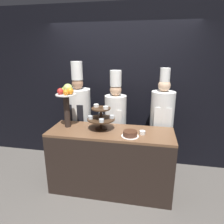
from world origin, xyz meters
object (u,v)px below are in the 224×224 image
at_px(cake_round, 130,134).
at_px(cup_white, 142,133).
at_px(chef_left, 79,114).
at_px(fruit_pedestal, 67,98).
at_px(chef_center_left, 116,118).
at_px(tiered_stand, 101,117).
at_px(chef_center_right, 162,119).

relative_size(cake_round, cup_white, 2.97).
xyz_separation_m(cake_round, chef_left, (-0.96, 0.70, 0.01)).
bearing_deg(chef_left, fruit_pedestal, -88.73).
bearing_deg(chef_center_left, cake_round, -65.58).
bearing_deg(fruit_pedestal, tiered_stand, -2.08).
bearing_deg(chef_center_right, chef_left, -180.00).
bearing_deg(fruit_pedestal, chef_center_right, 19.65).
xyz_separation_m(cake_round, chef_center_right, (0.44, 0.70, -0.00)).
bearing_deg(tiered_stand, cup_white, -7.81).
relative_size(cup_white, chef_left, 0.04).
bearing_deg(tiered_stand, cake_round, -22.98).
height_order(fruit_pedestal, cup_white, fruit_pedestal).
height_order(fruit_pedestal, chef_left, chef_left).
distance_m(fruit_pedestal, cup_white, 1.18).
height_order(tiered_stand, fruit_pedestal, fruit_pedestal).
distance_m(cake_round, chef_center_right, 0.83).
bearing_deg(chef_center_right, fruit_pedestal, -160.35).
distance_m(cup_white, chef_center_left, 0.76).
height_order(cake_round, chef_center_left, chef_center_left).
xyz_separation_m(cup_white, chef_left, (-1.12, 0.60, 0.02)).
xyz_separation_m(cup_white, chef_center_right, (0.28, 0.60, 0.01)).
height_order(cup_white, chef_center_right, chef_center_right).
bearing_deg(tiered_stand, fruit_pedestal, 177.92).
relative_size(cup_white, chef_center_right, 0.04).
bearing_deg(cup_white, chef_center_right, 64.72).
bearing_deg(chef_center_right, cup_white, -115.28).
distance_m(fruit_pedestal, chef_center_left, 0.91).
relative_size(tiered_stand, cake_round, 1.68).
distance_m(cake_round, chef_left, 1.19).
bearing_deg(chef_center_left, fruit_pedestal, -141.94).
bearing_deg(cake_round, chef_left, 143.96).
xyz_separation_m(tiered_stand, chef_center_right, (0.87, 0.51, -0.15)).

